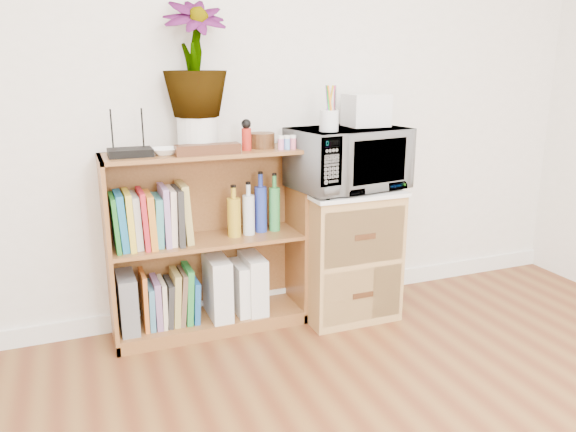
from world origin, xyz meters
TOP-DOWN VIEW (x-y plane):
  - skirting_board at (0.00, 2.24)m, footprint 4.00×0.02m
  - bookshelf at (-0.35, 2.10)m, footprint 1.00×0.30m
  - wicker_unit at (0.40, 2.02)m, footprint 0.50×0.45m
  - microwave at (0.40, 2.02)m, footprint 0.64×0.48m
  - pen_cup at (0.24, 1.93)m, footprint 0.09×0.09m
  - small_appliance at (0.53, 2.06)m, footprint 0.21×0.18m
  - router at (-0.70, 2.08)m, footprint 0.20×0.14m
  - white_bowl at (-0.55, 2.07)m, footprint 0.13×0.13m
  - plant_pot at (-0.37, 2.12)m, footprint 0.20×0.20m
  - potted_plant at (-0.37, 2.12)m, footprint 0.30×0.30m
  - trinket_box at (-0.36, 2.00)m, footprint 0.31×0.08m
  - kokeshi_doll at (-0.14, 2.06)m, footprint 0.05×0.05m
  - wooden_bowl at (-0.05, 2.11)m, footprint 0.13×0.13m
  - paint_jars at (0.05, 2.01)m, footprint 0.10×0.04m
  - file_box at (-0.77, 2.10)m, footprint 0.09×0.23m
  - magazine_holder_left at (-0.31, 2.09)m, footprint 0.10×0.26m
  - magazine_holder_mid at (-0.18, 2.09)m, footprint 0.09×0.22m
  - magazine_holder_right at (-0.11, 2.09)m, footprint 0.10×0.25m
  - cookbooks at (-0.62, 2.10)m, footprint 0.38×0.20m
  - liquor_bottles at (-0.10, 2.10)m, footprint 0.30×0.07m
  - lower_books at (-0.56, 2.10)m, footprint 0.29×0.19m

SIDE VIEW (x-z plane):
  - skirting_board at x=0.00m, z-range 0.00..0.10m
  - lower_books at x=-0.56m, z-range 0.05..0.35m
  - magazine_holder_mid at x=-0.18m, z-range 0.07..0.35m
  - file_box at x=-0.77m, z-range 0.07..0.36m
  - magazine_holder_right at x=-0.11m, z-range 0.07..0.38m
  - magazine_holder_left at x=-0.31m, z-range 0.07..0.40m
  - wicker_unit at x=0.40m, z-range 0.00..0.70m
  - bookshelf at x=-0.35m, z-range 0.00..0.95m
  - cookbooks at x=-0.62m, z-range 0.49..0.79m
  - liquor_bottles at x=-0.10m, z-range 0.49..0.80m
  - microwave at x=0.40m, z-range 0.72..1.04m
  - white_bowl at x=-0.55m, z-range 0.95..0.98m
  - router at x=-0.70m, z-range 0.95..0.99m
  - trinket_box at x=-0.36m, z-range 0.95..1.00m
  - paint_jars at x=0.05m, z-range 0.95..1.00m
  - wooden_bowl at x=-0.05m, z-range 0.95..1.03m
  - kokeshi_doll at x=-0.14m, z-range 0.95..1.06m
  - plant_pot at x=-0.37m, z-range 0.95..1.12m
  - pen_cup at x=0.24m, z-range 1.04..1.15m
  - small_appliance at x=0.53m, z-range 1.04..1.21m
  - potted_plant at x=-0.37m, z-range 1.12..1.66m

